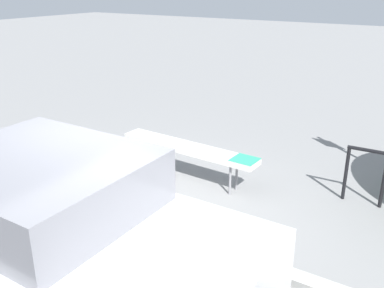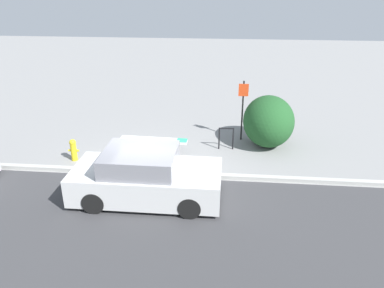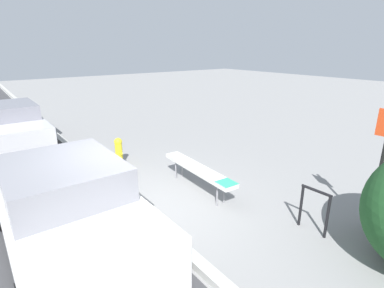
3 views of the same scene
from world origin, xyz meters
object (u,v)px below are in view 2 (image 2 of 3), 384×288
object	(u,v)px
bench	(154,140)
sign_post	(243,105)
bike_rack	(226,136)
fire_hydrant	(73,149)
parked_car_near	(146,177)

from	to	relation	value
bench	sign_post	distance (m)	3.56
bench	bike_rack	size ratio (longest dim) A/B	2.88
bench	fire_hydrant	world-z (taller)	fire_hydrant
bench	parked_car_near	distance (m)	2.93
bike_rack	parked_car_near	distance (m)	4.16
fire_hydrant	parked_car_near	world-z (taller)	parked_car_near
bench	fire_hydrant	distance (m)	2.73
bike_rack	sign_post	bearing A→B (deg)	58.75
fire_hydrant	sign_post	bearing A→B (deg)	22.48
bike_rack	sign_post	size ratio (longest dim) A/B	0.36
parked_car_near	sign_post	bearing A→B (deg)	58.23
sign_post	fire_hydrant	bearing A→B (deg)	-157.52
bench	sign_post	size ratio (longest dim) A/B	1.03
bench	sign_post	bearing A→B (deg)	29.81
sign_post	parked_car_near	world-z (taller)	sign_post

